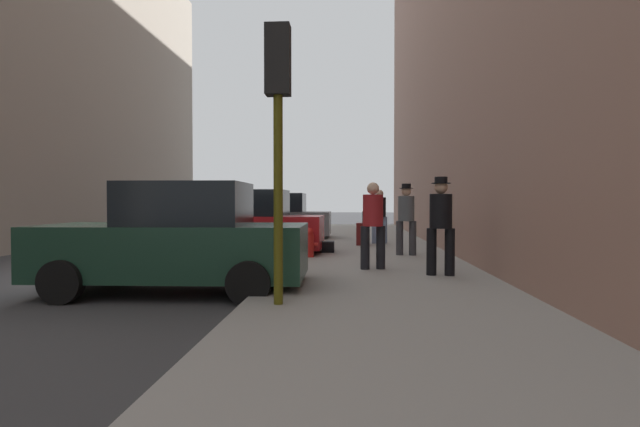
{
  "coord_description": "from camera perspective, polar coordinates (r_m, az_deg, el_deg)",
  "views": [
    {
      "loc": [
        5.43,
        -9.45,
        1.48
      ],
      "look_at": [
        4.52,
        5.61,
        1.12
      ],
      "focal_mm": 28.0,
      "sensor_mm": 36.0,
      "label": 1
    }
  ],
  "objects": [
    {
      "name": "parked_red_hatchback",
      "position": [
        13.32,
        -8.61,
        -1.37
      ],
      "size": [
        4.23,
        2.11,
        1.79
      ],
      "color": "#B2191E",
      "rests_on": "ground_plane"
    },
    {
      "name": "parked_dark_green_sedan",
      "position": [
        8.39,
        -15.95,
        -3.01
      ],
      "size": [
        4.24,
        2.13,
        1.79
      ],
      "color": "#193828",
      "rests_on": "ground_plane"
    },
    {
      "name": "pedestrian_with_fedora",
      "position": [
        9.23,
        13.64,
        -0.81
      ],
      "size": [
        0.52,
        0.45,
        1.78
      ],
      "color": "black",
      "rests_on": "sidewalk"
    },
    {
      "name": "fire_hydrant",
      "position": [
        12.0,
        -1.24,
        -3.34
      ],
      "size": [
        0.42,
        0.22,
        0.7
      ],
      "color": "red",
      "rests_on": "sidewalk"
    },
    {
      "name": "pedestrian_in_jeans",
      "position": [
        16.0,
        6.83,
        0.0
      ],
      "size": [
        0.53,
        0.47,
        1.71
      ],
      "color": "#728CB2",
      "rests_on": "sidewalk"
    },
    {
      "name": "ground_plane",
      "position": [
        10.99,
        -26.36,
        -6.52
      ],
      "size": [
        120.0,
        120.0,
        0.0
      ],
      "primitive_type": "plane",
      "color": "#38383A"
    },
    {
      "name": "duffel_bag",
      "position": [
        13.2,
        0.94,
        -3.82
      ],
      "size": [
        0.32,
        0.44,
        0.28
      ],
      "color": "black",
      "rests_on": "sidewalk"
    },
    {
      "name": "sidewalk",
      "position": [
        9.57,
        6.89,
        -7.1
      ],
      "size": [
        4.0,
        40.0,
        0.15
      ],
      "primitive_type": "cube",
      "color": "gray",
      "rests_on": "ground_plane"
    },
    {
      "name": "pedestrian_with_beanie",
      "position": [
        12.57,
        9.82,
        -0.23
      ],
      "size": [
        0.52,
        0.46,
        1.78
      ],
      "color": "#333338",
      "rests_on": "sidewalk"
    },
    {
      "name": "rolling_suitcase",
      "position": [
        15.41,
        4.9,
        -2.33
      ],
      "size": [
        0.4,
        0.58,
        1.04
      ],
      "color": "#591414",
      "rests_on": "sidewalk"
    },
    {
      "name": "traffic_light",
      "position": [
        6.6,
        -4.81,
        12.53
      ],
      "size": [
        0.32,
        0.32,
        3.6
      ],
      "color": "#514C0F",
      "rests_on": "sidewalk"
    },
    {
      "name": "parked_gray_coupe",
      "position": [
        18.55,
        -5.18,
        -0.6
      ],
      "size": [
        4.2,
        2.06,
        1.79
      ],
      "color": "slate",
      "rests_on": "ground_plane"
    },
    {
      "name": "pedestrian_in_red_jacket",
      "position": [
        9.87,
        6.08,
        -0.83
      ],
      "size": [
        0.53,
        0.48,
        1.71
      ],
      "color": "black",
      "rests_on": "sidewalk"
    }
  ]
}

